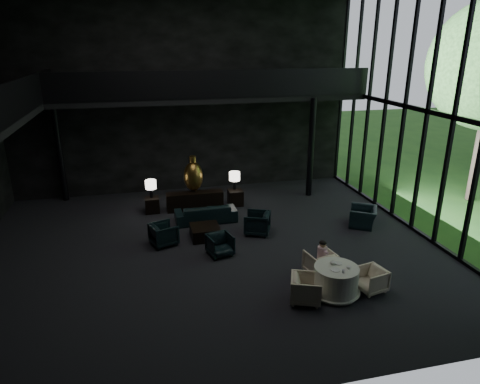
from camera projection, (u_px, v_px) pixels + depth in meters
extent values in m
cube|color=black|center=(211.00, 249.00, 13.19)|extent=(14.00, 12.00, 0.02)
cube|color=black|center=(184.00, 95.00, 17.37)|extent=(14.00, 0.04, 8.00)
cube|color=black|center=(273.00, 188.00, 6.36)|extent=(14.00, 0.04, 8.00)
cube|color=black|center=(213.00, 98.00, 16.67)|extent=(12.00, 2.00, 0.25)
cube|color=black|center=(8.00, 104.00, 10.58)|extent=(0.06, 12.00, 1.00)
cube|color=black|center=(217.00, 84.00, 15.56)|extent=(12.00, 0.06, 1.00)
cylinder|color=black|center=(59.00, 152.00, 16.68)|extent=(0.24, 0.24, 4.00)
cylinder|color=black|center=(311.00, 148.00, 17.24)|extent=(0.24, 0.24, 4.00)
cube|color=black|center=(195.00, 201.00, 16.26)|extent=(2.14, 0.49, 0.68)
ellipsoid|color=olive|center=(193.00, 176.00, 16.16)|extent=(0.73, 0.73, 1.13)
cylinder|color=olive|center=(193.00, 159.00, 15.93)|extent=(0.25, 0.25, 0.23)
cube|color=black|center=(152.00, 205.00, 15.99)|extent=(0.52, 0.52, 0.57)
cylinder|color=black|center=(151.00, 193.00, 15.87)|extent=(0.12, 0.12, 0.35)
cylinder|color=white|center=(151.00, 184.00, 15.76)|extent=(0.40, 0.40, 0.32)
cube|color=black|center=(235.00, 198.00, 16.70)|extent=(0.55, 0.55, 0.60)
cylinder|color=black|center=(235.00, 185.00, 16.66)|extent=(0.13, 0.13, 0.37)
cylinder|color=white|center=(235.00, 176.00, 16.55)|extent=(0.42, 0.42, 0.34)
imported|color=black|center=(206.00, 210.00, 15.11)|extent=(2.26, 0.69, 0.88)
imported|color=black|center=(164.00, 233.00, 13.40)|extent=(0.91, 0.94, 0.77)
imported|color=black|center=(257.00, 221.00, 14.17)|extent=(1.04, 1.07, 0.85)
imported|color=black|center=(220.00, 245.00, 12.76)|extent=(0.76, 0.73, 0.65)
imported|color=black|center=(363.00, 214.00, 14.78)|extent=(1.01, 1.12, 0.82)
cube|color=black|center=(205.00, 232.00, 13.91)|extent=(0.92, 0.92, 0.41)
cylinder|color=white|center=(336.00, 280.00, 10.76)|extent=(1.11, 1.11, 0.75)
cone|color=white|center=(335.00, 292.00, 10.87)|extent=(1.26, 1.26, 0.10)
imported|color=beige|center=(320.00, 262.00, 11.69)|extent=(0.78, 0.75, 0.70)
imported|color=beige|center=(371.00, 280.00, 10.91)|extent=(0.67, 0.69, 0.61)
imported|color=beige|center=(306.00, 288.00, 10.45)|extent=(0.87, 0.89, 0.72)
cylinder|color=pink|center=(322.00, 253.00, 11.58)|extent=(0.27, 0.27, 0.38)
sphere|color=#D8A884|center=(323.00, 244.00, 11.48)|extent=(0.19, 0.19, 0.19)
ellipsoid|color=black|center=(323.00, 243.00, 11.47)|extent=(0.20, 0.20, 0.13)
cylinder|color=white|center=(335.00, 270.00, 10.50)|extent=(0.30, 0.30, 0.01)
cylinder|color=white|center=(338.00, 263.00, 10.81)|extent=(0.21, 0.21, 0.01)
cylinder|color=white|center=(349.00, 267.00, 10.64)|extent=(0.17, 0.17, 0.01)
cylinder|color=white|center=(348.00, 267.00, 10.55)|extent=(0.09, 0.09, 0.06)
ellipsoid|color=white|center=(333.00, 263.00, 10.77)|extent=(0.16, 0.16, 0.08)
cylinder|color=#99999E|center=(343.00, 271.00, 10.37)|extent=(0.07, 0.07, 0.07)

